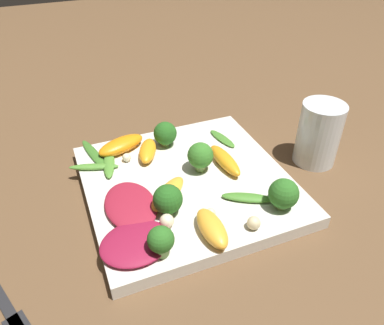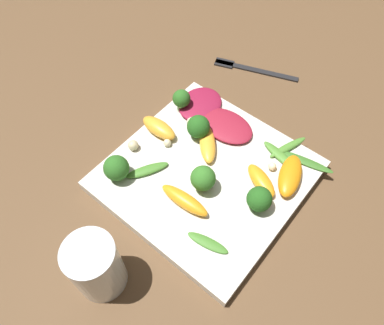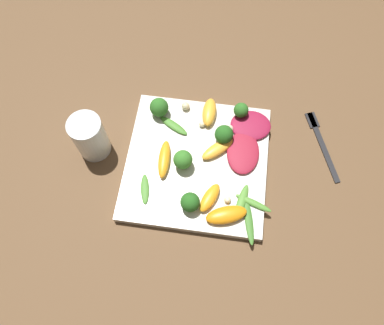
{
  "view_description": "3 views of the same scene",
  "coord_description": "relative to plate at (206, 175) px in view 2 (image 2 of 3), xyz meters",
  "views": [
    {
      "loc": [
        0.38,
        -0.15,
        0.35
      ],
      "look_at": [
        -0.01,
        0.01,
        0.04
      ],
      "focal_mm": 35.0,
      "sensor_mm": 36.0,
      "label": 1
    },
    {
      "loc": [
        -0.18,
        0.25,
        0.5
      ],
      "look_at": [
        0.02,
        0.01,
        0.04
      ],
      "focal_mm": 35.0,
      "sensor_mm": 36.0,
      "label": 2
    },
    {
      "loc": [
        -0.3,
        -0.03,
        0.69
      ],
      "look_at": [
        -0.01,
        0.01,
        0.03
      ],
      "focal_mm": 35.0,
      "sensor_mm": 36.0,
      "label": 3
    }
  ],
  "objects": [
    {
      "name": "arugula_sprig_4",
      "position": [
        -0.11,
        -0.11,
        0.01
      ],
      "size": [
        0.09,
        0.03,
        0.01
      ],
      "color": "#3D7528",
      "rests_on": "plate"
    },
    {
      "name": "broccoli_floret_2",
      "position": [
        0.11,
        -0.08,
        0.03
      ],
      "size": [
        0.03,
        0.03,
        0.04
      ],
      "color": "#84AD5B",
      "rests_on": "plate"
    },
    {
      "name": "broccoli_floret_3",
      "position": [
        0.1,
        0.09,
        0.03
      ],
      "size": [
        0.04,
        0.04,
        0.04
      ],
      "color": "#84AD5B",
      "rests_on": "plate"
    },
    {
      "name": "broccoli_floret_0",
      "position": [
        -0.09,
        0.0,
        0.03
      ],
      "size": [
        0.04,
        0.04,
        0.04
      ],
      "color": "#84AD5B",
      "rests_on": "plate"
    },
    {
      "name": "radicchio_leaf_0",
      "position": [
        0.03,
        -0.09,
        0.02
      ],
      "size": [
        0.1,
        0.07,
        0.01
      ],
      "color": "maroon",
      "rests_on": "plate"
    },
    {
      "name": "broccoli_floret_1",
      "position": [
        -0.01,
        0.03,
        0.03
      ],
      "size": [
        0.04,
        0.04,
        0.04
      ],
      "color": "#84AD5B",
      "rests_on": "plate"
    },
    {
      "name": "macadamia_nut_3",
      "position": [
        0.12,
        0.04,
        0.02
      ],
      "size": [
        0.02,
        0.02,
        0.02
      ],
      "color": "beige",
      "rests_on": "plate"
    },
    {
      "name": "broccoli_floret_4",
      "position": [
        0.05,
        -0.05,
        0.03
      ],
      "size": [
        0.04,
        0.04,
        0.04
      ],
      "color": "#7A9E51",
      "rests_on": "plate"
    },
    {
      "name": "orange_segment_3",
      "position": [
        0.03,
        -0.04,
        0.02
      ],
      "size": [
        0.07,
        0.07,
        0.02
      ],
      "color": "#FCAD33",
      "rests_on": "plate"
    },
    {
      "name": "drinking_glass",
      "position": [
        0.01,
        0.21,
        0.04
      ],
      "size": [
        0.06,
        0.06,
        0.1
      ],
      "color": "white",
      "rests_on": "ground_plane"
    },
    {
      "name": "fork",
      "position": [
        0.09,
        -0.25,
        -0.01
      ],
      "size": [
        0.16,
        0.07,
        0.01
      ],
      "color": "#262628",
      "rests_on": "ground_plane"
    },
    {
      "name": "orange_segment_1",
      "position": [
        -0.08,
        -0.03,
        0.02
      ],
      "size": [
        0.07,
        0.05,
        0.02
      ],
      "color": "orange",
      "rests_on": "plate"
    },
    {
      "name": "radicchio_leaf_1",
      "position": [
        0.09,
        -0.1,
        0.02
      ],
      "size": [
        0.08,
        0.09,
        0.01
      ],
      "color": "maroon",
      "rests_on": "plate"
    },
    {
      "name": "arugula_sprig_0",
      "position": [
        -0.07,
        -0.12,
        0.01
      ],
      "size": [
        0.04,
        0.07,
        0.01
      ],
      "color": "#518E33",
      "rests_on": "plate"
    },
    {
      "name": "orange_segment_0",
      "position": [
        -0.1,
        -0.07,
        0.02
      ],
      "size": [
        0.06,
        0.08,
        0.02
      ],
      "color": "orange",
      "rests_on": "plate"
    },
    {
      "name": "macadamia_nut_2",
      "position": [
        0.08,
        -0.06,
        0.02
      ],
      "size": [
        0.02,
        0.02,
        0.02
      ],
      "color": "beige",
      "rests_on": "plate"
    },
    {
      "name": "orange_segment_4",
      "position": [
        0.11,
        -0.01,
        0.02
      ],
      "size": [
        0.07,
        0.03,
        0.02
      ],
      "color": "#FCAD33",
      "rests_on": "plate"
    },
    {
      "name": "arugula_sprig_2",
      "position": [
        -0.07,
        -0.09,
        0.01
      ],
      "size": [
        0.07,
        0.03,
        0.01
      ],
      "color": "#518E33",
      "rests_on": "plate"
    },
    {
      "name": "arugula_sprig_3",
      "position": [
        0.07,
        0.06,
        0.01
      ],
      "size": [
        0.05,
        0.07,
        0.01
      ],
      "color": "#47842D",
      "rests_on": "plate"
    },
    {
      "name": "macadamia_nut_0",
      "position": [
        -0.07,
        -0.07,
        0.02
      ],
      "size": [
        0.01,
        0.01,
        0.01
      ],
      "color": "beige",
      "rests_on": "plate"
    },
    {
      "name": "arugula_sprig_1",
      "position": [
        -0.07,
        0.09,
        0.01
      ],
      "size": [
        0.06,
        0.03,
        0.0
      ],
      "color": "#47842D",
      "rests_on": "plate"
    },
    {
      "name": "macadamia_nut_1",
      "position": [
        0.08,
        -0.0,
        0.02
      ],
      "size": [
        0.01,
        0.01,
        0.01
      ],
      "color": "beige",
      "rests_on": "plate"
    },
    {
      "name": "plate",
      "position": [
        0.0,
        0.0,
        0.0
      ],
      "size": [
        0.28,
        0.28,
        0.02
      ],
      "color": "silver",
      "rests_on": "ground_plane"
    },
    {
      "name": "ground_plane",
      "position": [
        0.0,
        0.0,
        -0.01
      ],
      "size": [
        2.4,
        2.4,
        0.0
      ],
      "primitive_type": "plane",
      "color": "brown"
    },
    {
      "name": "orange_segment_2",
      "position": [
        -0.01,
        0.06,
        0.02
      ],
      "size": [
        0.08,
        0.03,
        0.02
      ],
      "color": "orange",
      "rests_on": "plate"
    }
  ]
}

